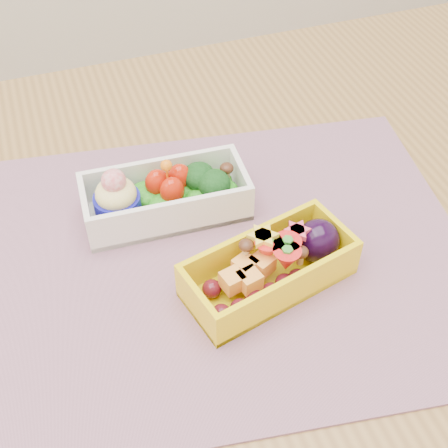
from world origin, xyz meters
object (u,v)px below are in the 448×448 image
object	(u,v)px
table	(195,330)
bento_yellow	(273,266)
placemat	(218,257)
bento_white	(165,196)

from	to	relation	value
table	bento_yellow	size ratio (longest dim) A/B	7.09
placemat	bento_yellow	xyz separation A→B (m)	(0.04, -0.05, 0.02)
placemat	bento_yellow	world-z (taller)	bento_yellow
bento_yellow	table	bearing A→B (deg)	135.34
table	bento_yellow	bearing A→B (deg)	-31.11
placemat	bento_white	xyz separation A→B (m)	(-0.03, 0.08, 0.02)
table	placemat	distance (m)	0.10
bento_white	bento_yellow	distance (m)	0.14
table	placemat	size ratio (longest dim) A/B	2.45
table	bento_white	bearing A→B (deg)	91.36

